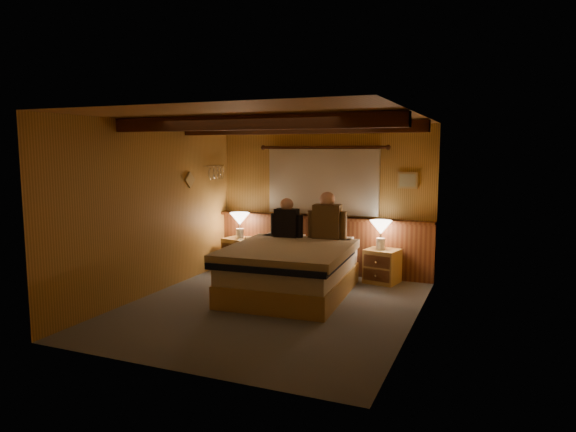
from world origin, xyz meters
The scene contains 19 objects.
floor centered at (0.00, 0.00, 0.00)m, with size 4.20×4.20×0.00m, color slate.
ceiling centered at (0.00, 0.00, 2.40)m, with size 4.20×4.20×0.00m, color #B47943.
wall_back centered at (0.00, 2.10, 1.20)m, with size 3.60×3.60×0.00m, color gold.
wall_left centered at (-1.80, 0.00, 1.20)m, with size 4.20×4.20×0.00m, color gold.
wall_right centered at (1.80, 0.00, 1.20)m, with size 4.20×4.20×0.00m, color gold.
wall_front centered at (0.00, -2.10, 1.20)m, with size 3.60×3.60×0.00m, color gold.
wainscot centered at (0.00, 2.04, 0.49)m, with size 3.60×0.23×0.94m.
curtain_window centered at (0.00, 2.03, 1.52)m, with size 2.18×0.09×1.11m.
ceiling_beams centered at (0.00, 0.15, 2.31)m, with size 3.60×1.65×0.16m.
coat_rail centered at (-1.72, 1.58, 1.67)m, with size 0.05×0.55×0.24m.
framed_print centered at (1.35, 2.08, 1.55)m, with size 0.30×0.04×0.25m.
bed centered at (0.02, 0.62, 0.36)m, with size 1.71×2.15×0.70m.
nightstand_left centered at (-1.38, 1.76, 0.27)m, with size 0.56×0.53×0.53m.
nightstand_right centered at (1.06, 1.76, 0.26)m, with size 0.55×0.51×0.52m.
lamp_left centered at (-1.36, 1.74, 0.83)m, with size 0.33×0.33×0.43m.
lamp_right centered at (1.02, 1.78, 0.82)m, with size 0.33×0.33×0.44m.
person_left centered at (-0.30, 1.25, 0.94)m, with size 0.51×0.23×0.62m.
person_right centered at (0.30, 1.37, 0.99)m, with size 0.59×0.27×0.72m.
duffel_bag centered at (-0.83, 1.33, 0.14)m, with size 0.49×0.35×0.32m.
Camera 1 is at (2.66, -5.83, 2.00)m, focal length 32.00 mm.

